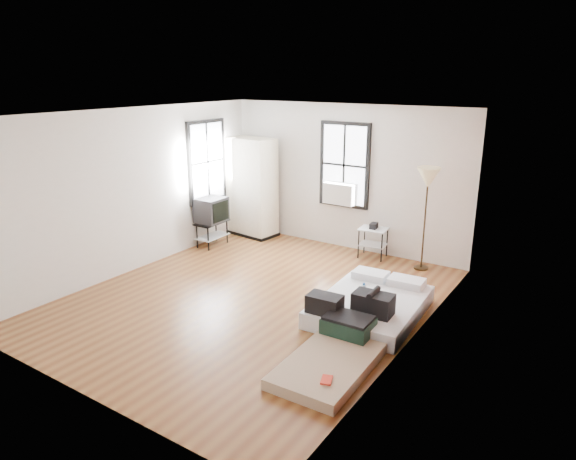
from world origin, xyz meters
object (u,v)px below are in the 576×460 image
Objects in this scene: side_table at (373,234)px; tv_stand at (211,212)px; wardrobe at (252,187)px; floor_lamp at (428,182)px; mattress_main at (370,304)px; mattress_bare at (336,352)px.

side_table is 0.68× the size of tv_stand.
wardrobe is 1.14× the size of floor_lamp.
mattress_main is 2.84× the size of side_table.
side_table is at bearing 7.61° from wardrobe.
mattress_main is 1.36m from mattress_bare.
mattress_bare is 3.82m from floor_lamp.
mattress_bare is 0.94× the size of floor_lamp.
mattress_main is 1.93× the size of tv_stand.
mattress_main is at bearing -66.61° from side_table.
floor_lamp is (3.75, 0.00, 0.54)m from wardrobe.
wardrobe is (-3.75, 2.18, 0.87)m from mattress_main.
mattress_main is 0.92× the size of wardrobe.
side_table is at bearing 106.14° from mattress_bare.
floor_lamp reaches higher than side_table.
side_table is 0.37× the size of floor_lamp.
floor_lamp is 1.85× the size of tv_stand.
mattress_bare is 2.55× the size of side_table.
mattress_main reaches higher than mattress_bare.
wardrobe is at bearing 146.55° from mattress_main.
mattress_main is 2.59m from floor_lamp.
wardrobe is at bearing -178.55° from side_table.
tv_stand is at bearing -159.32° from side_table.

